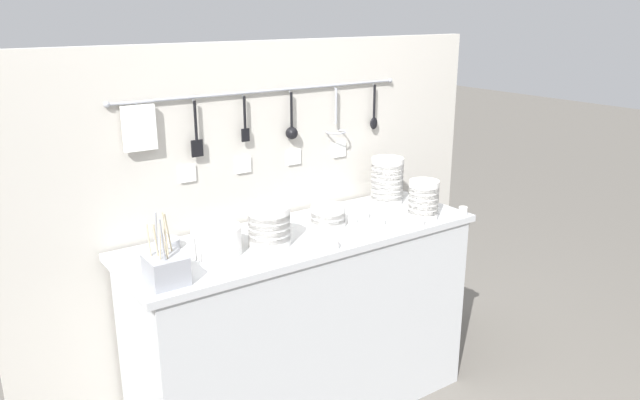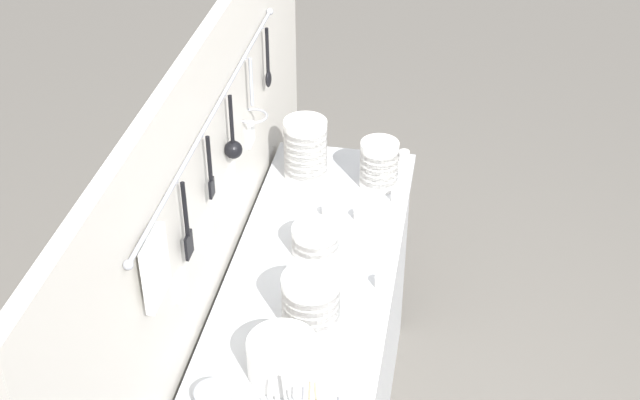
# 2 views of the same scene
# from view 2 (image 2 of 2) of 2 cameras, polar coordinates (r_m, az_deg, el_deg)

# --- Properties ---
(counter) EXTENTS (1.57, 0.52, 0.88)m
(counter) POSITION_cam_2_polar(r_m,az_deg,el_deg) (3.08, -0.60, -11.31)
(counter) COLOR #B7BABC
(counter) RESTS_ON ground
(back_wall) EXTENTS (2.37, 0.11, 1.66)m
(back_wall) POSITION_cam_2_polar(r_m,az_deg,el_deg) (2.86, -6.52, -5.02)
(back_wall) COLOR #BCB7AD
(back_wall) RESTS_ON ground
(bowl_stack_nested_right) EXTENTS (0.17, 0.17, 0.16)m
(bowl_stack_nested_right) POSITION_cam_2_polar(r_m,az_deg,el_deg) (2.58, -0.59, -6.41)
(bowl_stack_nested_right) COLOR white
(bowl_stack_nested_right) RESTS_ON counter
(bowl_stack_wide_centre) EXTENTS (0.16, 0.16, 0.23)m
(bowl_stack_wide_centre) POSITION_cam_2_polar(r_m,az_deg,el_deg) (3.19, -0.94, 3.28)
(bowl_stack_wide_centre) COLOR white
(bowl_stack_wide_centre) RESTS_ON counter
(bowl_stack_back_corner) EXTENTS (0.15, 0.15, 0.09)m
(bowl_stack_back_corner) POSITION_cam_2_polar(r_m,az_deg,el_deg) (2.86, -0.31, -2.57)
(bowl_stack_back_corner) COLOR white
(bowl_stack_back_corner) RESTS_ON counter
(bowl_stack_short_front) EXTENTS (0.14, 0.14, 0.18)m
(bowl_stack_short_front) POSITION_cam_2_polar(r_m,az_deg,el_deg) (3.16, 3.80, 2.30)
(bowl_stack_short_front) COLOR white
(bowl_stack_short_front) RESTS_ON counter
(plate_stack) EXTENTS (0.19, 0.19, 0.11)m
(plate_stack) POSITION_cam_2_polar(r_m,az_deg,el_deg) (2.45, -2.53, -10.01)
(plate_stack) COLOR white
(plate_stack) RESTS_ON counter
(steel_mixing_bowl) EXTENTS (0.10, 0.10, 0.04)m
(steel_mixing_bowl) POSITION_cam_2_polar(r_m,az_deg,el_deg) (2.41, -6.84, -12.42)
(steel_mixing_bowl) COLOR #93969E
(steel_mixing_bowl) RESTS_ON counter
(cup_beside_plates) EXTENTS (0.04, 0.04, 0.04)m
(cup_beside_plates) POSITION_cam_2_polar(r_m,az_deg,el_deg) (2.75, 3.94, -5.20)
(cup_beside_plates) COLOR white
(cup_beside_plates) RESTS_ON counter
(cup_centre) EXTENTS (0.04, 0.04, 0.04)m
(cup_centre) POSITION_cam_2_polar(r_m,az_deg,el_deg) (3.34, 5.41, 2.85)
(cup_centre) COLOR white
(cup_centre) RESTS_ON counter
(cup_by_caddy) EXTENTS (0.04, 0.04, 0.04)m
(cup_by_caddy) POSITION_cam_2_polar(r_m,az_deg,el_deg) (3.12, 4.92, 0.25)
(cup_by_caddy) COLOR white
(cup_by_caddy) RESTS_ON counter
(cup_edge_far) EXTENTS (0.04, 0.04, 0.04)m
(cup_edge_far) POSITION_cam_2_polar(r_m,az_deg,el_deg) (3.03, 0.58, -0.76)
(cup_edge_far) COLOR white
(cup_edge_far) RESTS_ON counter
(cup_front_right) EXTENTS (0.04, 0.04, 0.04)m
(cup_front_right) POSITION_cam_2_polar(r_m,az_deg,el_deg) (2.95, 0.78, -1.87)
(cup_front_right) COLOR white
(cup_front_right) RESTS_ON counter
(cup_back_right) EXTENTS (0.04, 0.04, 0.04)m
(cup_back_right) POSITION_cam_2_polar(r_m,az_deg,el_deg) (3.02, 2.54, -0.93)
(cup_back_right) COLOR white
(cup_back_right) RESTS_ON counter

